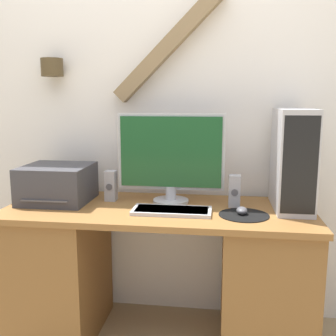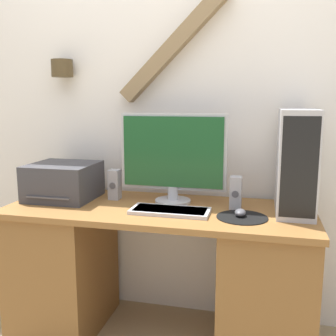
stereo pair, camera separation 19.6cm
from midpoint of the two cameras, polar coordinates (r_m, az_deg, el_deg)
The scene contains 10 objects.
wall_back at distance 2.29m, azimuth -2.24°, elevation 12.15°, with size 6.40×0.17×2.76m.
desk at distance 2.14m, azimuth -4.13°, elevation -14.91°, with size 1.56×0.60×0.73m.
monitor at distance 2.06m, azimuth -2.29°, elevation 1.79°, with size 0.56×0.19×0.47m.
keyboard at distance 1.92m, azimuth -2.38°, elevation -6.23°, with size 0.38×0.17×0.02m.
mousepad at distance 1.89m, azimuth 8.06°, elevation -6.82°, with size 0.24×0.24×0.00m.
mouse at distance 1.90m, azimuth 7.77°, elevation -6.17°, with size 0.05×0.07×0.03m.
computer_tower at distance 2.01m, azimuth 15.05°, elevation 1.19°, with size 0.17×0.39×0.50m.
printer at distance 2.22m, azimuth -18.23°, elevation -2.19°, with size 0.35×0.34×0.20m.
speaker_left at distance 2.17m, azimuth -10.87°, elevation -2.57°, with size 0.06×0.07×0.16m.
speaker_right at distance 2.02m, azimuth 6.90°, elevation -3.37°, with size 0.06×0.07×0.16m.
Camera 1 is at (0.32, -1.61, 1.28)m, focal length 42.00 mm.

